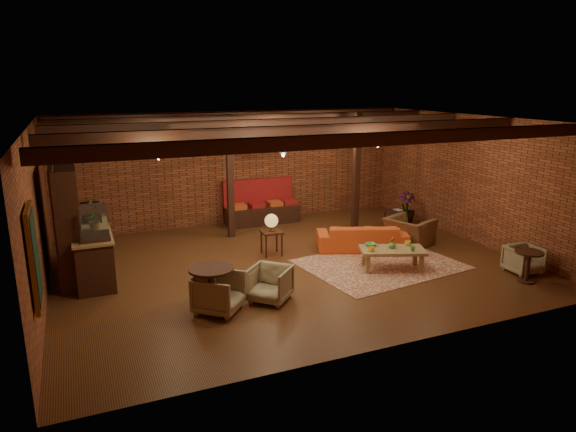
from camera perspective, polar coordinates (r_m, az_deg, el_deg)
name	(u,v)px	position (r m, az deg, el deg)	size (l,w,h in m)	color
floor	(291,265)	(11.60, 0.32, -5.42)	(10.00, 10.00, 0.00)	#3B1C0E
ceiling	(291,121)	(10.92, 0.34, 10.54)	(10.00, 8.00, 0.02)	black
wall_back	(236,168)	(14.85, -5.78, 5.36)	(10.00, 0.02, 3.20)	brown
wall_front	(397,249)	(7.77, 12.04, -3.59)	(10.00, 0.02, 3.20)	brown
wall_left	(37,218)	(10.32, -26.12, -0.24)	(0.02, 8.00, 3.20)	brown
wall_right	(472,179)	(13.87, 19.73, 3.91)	(0.02, 8.00, 3.20)	brown
ceiling_beams	(291,127)	(10.93, 0.34, 9.91)	(9.80, 6.40, 0.22)	black
ceiling_pipe	(265,131)	(12.43, -2.61, 9.42)	(0.12, 0.12, 9.60)	black
post_left	(230,177)	(13.36, -6.46, 4.30)	(0.16, 0.16, 3.20)	black
post_right	(356,172)	(14.15, 7.61, 4.85)	(0.16, 0.16, 3.20)	black
service_counter	(92,240)	(11.47, -20.98, -2.46)	(0.80, 2.50, 1.60)	black
plant_counter	(94,217)	(11.56, -20.72, -0.15)	(0.35, 0.39, 0.30)	#337F33
shelving_hutch	(69,222)	(11.46, -23.17, -0.61)	(0.52, 2.00, 2.40)	black
chalkboard_menu	(35,257)	(8.10, -26.34, -4.07)	(0.08, 0.96, 1.46)	black
banquette	(262,206)	(14.84, -2.94, 1.07)	(2.10, 0.70, 1.00)	#A31B1E
service_sign	(266,144)	(14.09, -2.41, 8.00)	(0.86, 0.06, 0.30)	#FE3119
ceiling_spotlights	(291,137)	(10.95, 0.34, 8.77)	(6.40, 4.40, 0.28)	black
rug	(380,264)	(11.80, 10.24, -5.29)	(3.33, 2.55, 0.01)	maroon
sofa	(362,237)	(12.68, 8.22, -2.30)	(2.18, 0.85, 0.64)	#CB491C
coffee_table	(392,251)	(11.42, 11.46, -3.84)	(1.54, 1.14, 0.73)	#9C7948
side_table_lamp	(271,224)	(12.03, -1.86, -0.88)	(0.50, 0.50, 1.00)	black
round_table_left	(212,282)	(9.24, -8.49, -7.27)	(0.80, 0.80, 0.83)	black
armchair_a	(219,291)	(9.29, -7.69, -8.26)	(0.76, 0.71, 0.78)	#C1B795
armchair_b	(270,282)	(9.65, -2.05, -7.37)	(0.71, 0.67, 0.73)	#C1B795
armchair_right	(410,227)	(13.24, 13.35, -1.17)	(1.05, 0.68, 0.92)	brown
side_table_book	(395,212)	(14.39, 11.80, 0.42)	(0.59, 0.59, 0.58)	black
round_table_right	(528,262)	(11.58, 25.14, -4.62)	(0.56, 0.56, 0.66)	black
armchair_far	(524,258)	(12.12, 24.72, -4.30)	(0.64, 0.60, 0.66)	#C1B795
plant_tall	(408,176)	(14.93, 13.21, 4.31)	(1.56, 1.56, 2.79)	#4C7F4C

